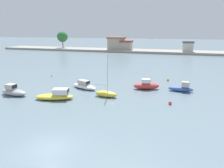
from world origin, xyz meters
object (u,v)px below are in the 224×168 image
Objects in this scene: moored_boat_4 at (146,85)px; mooring_buoy_0 at (170,103)px; moored_boat_0 at (13,91)px; moored_boat_3 at (106,94)px; moored_boat_5 at (181,88)px; moored_boat_2 at (84,86)px; mooring_buoy_2 at (52,76)px; moored_boat_1 at (56,96)px; mooring_buoy_1 at (168,80)px.

mooring_buoy_0 is (3.63, -5.82, -0.39)m from moored_boat_4.
moored_boat_0 is 13.17m from moored_boat_3.
moored_boat_3 is (12.82, 2.99, -0.09)m from moored_boat_0.
mooring_buoy_0 is (-1.59, -6.06, -0.31)m from moored_boat_5.
moored_boat_2 is 9.75m from moored_boat_4.
moored_boat_3 is 1.60× the size of moored_boat_5.
mooring_buoy_2 is at bearing 154.14° from moored_boat_3.
moored_boat_0 is at bearing -170.73° from moored_boat_4.
moored_boat_3 is (4.51, -2.80, -0.02)m from moored_boat_2.
moored_boat_1 is 0.91× the size of moored_boat_3.
mooring_buoy_0 and mooring_buoy_1 have the same top height.
moored_boat_0 is 1.18× the size of moored_boat_5.
moored_boat_1 is at bearing -171.21° from mooring_buoy_0.
moored_boat_1 is at bearing -159.38° from moored_boat_4.
moored_boat_0 is 0.89× the size of moored_boat_2.
moored_boat_2 is at bearing -145.44° from mooring_buoy_1.
moored_boat_5 is at bearing -7.58° from mooring_buoy_2.
mooring_buoy_0 is at bearing -73.64° from moored_boat_4.
moored_boat_5 reaches higher than moored_boat_1.
mooring_buoy_0 reaches higher than mooring_buoy_2.
moored_boat_4 is at bearing -10.29° from mooring_buoy_2.
mooring_buoy_1 is 22.49m from mooring_buoy_2.
moored_boat_5 is 8.92× the size of mooring_buoy_0.
mooring_buoy_0 is 24.56m from mooring_buoy_2.
moored_boat_4 is (4.92, 5.24, 0.14)m from moored_boat_3.
moored_boat_2 is 5.31m from moored_boat_3.
moored_boat_3 is at bearing 176.07° from mooring_buoy_0.
mooring_buoy_0 is at bearing 11.43° from moored_boat_0.
mooring_buoy_2 is (-22.73, 9.29, -0.08)m from mooring_buoy_0.
moored_boat_0 is 10.12m from moored_boat_2.
moored_boat_2 is 11.88× the size of mooring_buoy_1.
mooring_buoy_1 is at bearing 28.94° from moored_boat_1.
moored_boat_2 is 19.62× the size of mooring_buoy_2.
moored_boat_4 is 19.42m from mooring_buoy_2.
moored_boat_1 is at bearing -85.38° from moored_boat_2.
moored_boat_5 is (14.67, 2.67, 0.03)m from moored_boat_2.
moored_boat_4 is (11.05, 8.09, 0.09)m from moored_boat_1.
moored_boat_0 is at bearing -158.03° from moored_boat_5.
moored_boat_5 is (5.23, 0.23, -0.09)m from moored_boat_4.
moored_boat_1 is 13.70m from moored_boat_4.
moored_boat_4 is at bearing 52.45° from moored_boat_3.
moored_boat_4 is 1.17× the size of moored_boat_5.
moored_boat_5 is at bearing 10.82° from moored_boat_1.
mooring_buoy_1 reaches higher than mooring_buoy_2.
mooring_buoy_0 is 12.11m from mooring_buoy_1.
moored_boat_2 is 13.51m from mooring_buoy_0.
moored_boat_4 is (9.44, 2.44, 0.12)m from moored_boat_2.
moored_boat_4 is (17.74, 8.23, 0.05)m from moored_boat_0.
mooring_buoy_2 is (-24.33, 3.24, -0.39)m from moored_boat_5.
moored_boat_4 is 6.88m from mooring_buoy_0.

